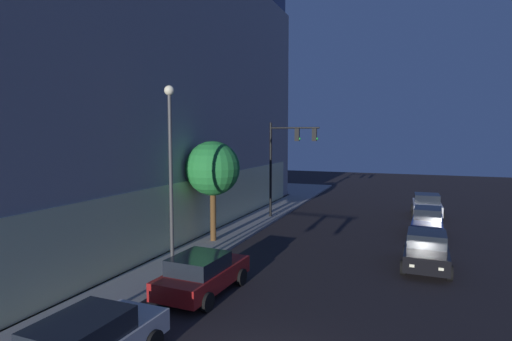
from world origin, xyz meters
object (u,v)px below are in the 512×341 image
(modern_building, at_px, (45,78))
(car_black, at_px, (426,250))
(traffic_light_far_corner, at_px, (288,151))
(street_lamp_sidewalk, at_px, (170,156))
(car_blue, at_px, (427,222))
(car_white, at_px, (427,205))
(car_red, at_px, (202,273))
(sidewalk_tree, at_px, (213,169))

(modern_building, distance_m, car_black, 26.61)
(traffic_light_far_corner, relative_size, street_lamp_sidewalk, 0.85)
(car_blue, bearing_deg, car_white, -1.38)
(traffic_light_far_corner, bearing_deg, car_red, -175.97)
(modern_building, distance_m, street_lamp_sidewalk, 16.33)
(car_blue, bearing_deg, traffic_light_far_corner, 81.42)
(street_lamp_sidewalk, relative_size, car_blue, 1.80)
(car_black, bearing_deg, traffic_light_far_corner, 48.56)
(street_lamp_sidewalk, distance_m, car_blue, 16.53)
(car_red, bearing_deg, traffic_light_far_corner, 4.03)
(car_black, bearing_deg, car_white, -1.77)
(modern_building, distance_m, traffic_light_far_corner, 17.85)
(traffic_light_far_corner, bearing_deg, sidewalk_tree, 165.56)
(car_blue, bearing_deg, car_red, 147.52)
(car_white, bearing_deg, car_blue, 178.62)
(traffic_light_far_corner, bearing_deg, car_white, -63.51)
(traffic_light_far_corner, xyz_separation_m, car_white, (4.80, -9.63, -4.16))
(car_black, distance_m, car_white, 12.96)
(modern_building, bearing_deg, car_white, -65.23)
(sidewalk_tree, height_order, car_white, sidewalk_tree)
(sidewalk_tree, bearing_deg, car_black, -91.41)
(car_white, bearing_deg, sidewalk_tree, 137.39)
(car_red, distance_m, car_black, 10.50)
(car_red, height_order, car_white, car_white)
(traffic_light_far_corner, height_order, car_red, traffic_light_far_corner)
(street_lamp_sidewalk, relative_size, car_black, 1.91)
(modern_building, relative_size, car_red, 8.06)
(sidewalk_tree, bearing_deg, street_lamp_sidewalk, -172.88)
(sidewalk_tree, height_order, car_black, sidewalk_tree)
(traffic_light_far_corner, distance_m, street_lamp_sidewalk, 13.16)
(sidewalk_tree, height_order, car_blue, sidewalk_tree)
(car_red, bearing_deg, modern_building, 64.85)
(street_lamp_sidewalk, xyz_separation_m, car_red, (-1.62, -2.41, -4.43))
(sidewalk_tree, bearing_deg, modern_building, 85.78)
(street_lamp_sidewalk, distance_m, car_red, 5.30)
(modern_building, height_order, street_lamp_sidewalk, modern_building)
(traffic_light_far_corner, distance_m, car_red, 15.33)
(car_black, relative_size, car_white, 1.01)
(traffic_light_far_corner, relative_size, sidewalk_tree, 1.22)
(modern_building, relative_size, car_blue, 7.99)
(modern_building, relative_size, car_white, 8.51)
(street_lamp_sidewalk, xyz_separation_m, car_white, (17.89, -11.01, -4.39))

